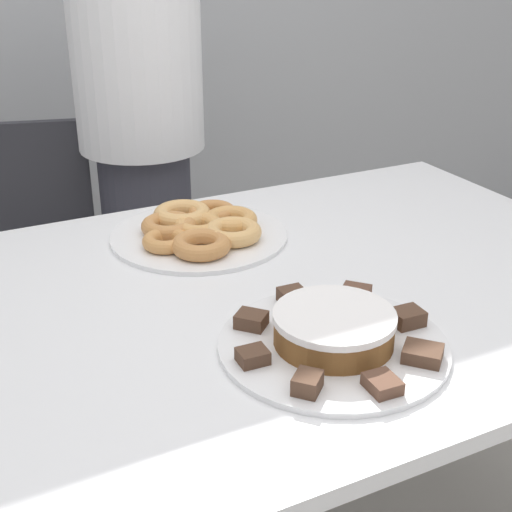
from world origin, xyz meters
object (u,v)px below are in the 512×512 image
(person_standing, at_px, (141,130))
(frosted_cake, at_px, (334,328))
(plate_cake, at_px, (333,345))
(plate_donuts, at_px, (199,235))
(office_chair_left, at_px, (30,293))

(person_standing, xyz_separation_m, frosted_cake, (-0.04, -1.11, -0.06))
(person_standing, distance_m, plate_cake, 1.12)
(plate_cake, xyz_separation_m, plate_donuts, (-0.02, 0.52, 0.00))
(person_standing, xyz_separation_m, office_chair_left, (-0.37, -0.01, -0.44))
(office_chair_left, distance_m, plate_cake, 1.20)
(office_chair_left, xyz_separation_m, frosted_cake, (0.33, -1.10, 0.38))
(person_standing, xyz_separation_m, plate_cake, (-0.04, -1.11, -0.09))
(office_chair_left, bearing_deg, frosted_cake, -58.67)
(plate_cake, height_order, plate_donuts, same)
(person_standing, relative_size, plate_cake, 4.30)
(person_standing, xyz_separation_m, plate_donuts, (-0.07, -0.59, -0.09))
(person_standing, relative_size, plate_donuts, 4.16)
(person_standing, distance_m, plate_donuts, 0.60)
(office_chair_left, bearing_deg, plate_cake, -58.67)
(plate_donuts, xyz_separation_m, frosted_cake, (0.02, -0.52, 0.03))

